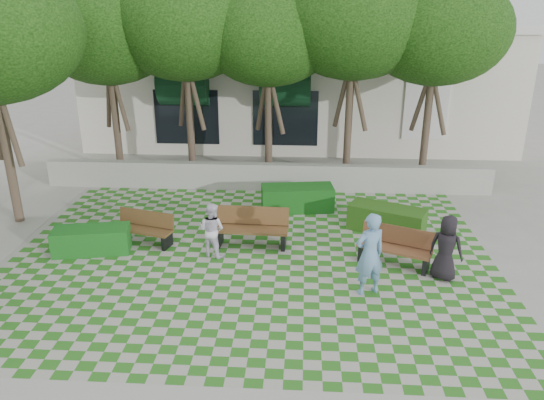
# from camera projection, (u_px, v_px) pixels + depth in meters

# --- Properties ---
(ground) EXTENTS (90.00, 90.00, 0.00)m
(ground) POSITION_uv_depth(u_px,v_px,m) (247.00, 279.00, 12.32)
(ground) COLOR gray
(ground) RESTS_ON ground
(lawn) EXTENTS (12.00, 12.00, 0.00)m
(lawn) POSITION_uv_depth(u_px,v_px,m) (251.00, 259.00, 13.25)
(lawn) COLOR #2B721E
(lawn) RESTS_ON ground
(retaining_wall) EXTENTS (15.00, 0.36, 0.90)m
(retaining_wall) POSITION_uv_depth(u_px,v_px,m) (266.00, 177.00, 17.94)
(retaining_wall) COLOR #9E9B93
(retaining_wall) RESTS_ON ground
(bench_east) EXTENTS (1.84, 1.23, 0.92)m
(bench_east) POSITION_uv_depth(u_px,v_px,m) (395.00, 247.00, 12.85)
(bench_east) COLOR brown
(bench_east) RESTS_ON ground
(bench_mid) EXTENTS (1.93, 0.71, 1.00)m
(bench_mid) POSITION_uv_depth(u_px,v_px,m) (252.00, 228.00, 13.84)
(bench_mid) COLOR brown
(bench_mid) RESTS_ON ground
(bench_west) EXTENTS (1.71, 0.97, 0.85)m
(bench_west) POSITION_uv_depth(u_px,v_px,m) (144.00, 229.00, 13.98)
(bench_west) COLOR #4F351B
(bench_west) RESTS_ON ground
(hedge_east) EXTENTS (2.22, 1.60, 0.72)m
(hedge_east) POSITION_uv_depth(u_px,v_px,m) (387.00, 219.00, 14.71)
(hedge_east) COLOR #1F4612
(hedge_east) RESTS_ON ground
(hedge_midright) EXTENTS (2.26, 1.15, 0.76)m
(hedge_midright) POSITION_uv_depth(u_px,v_px,m) (297.00, 198.00, 16.20)
(hedge_midright) COLOR #144D17
(hedge_midright) RESTS_ON ground
(hedge_west) EXTENTS (1.99, 1.09, 0.66)m
(hedge_west) POSITION_uv_depth(u_px,v_px,m) (92.00, 240.00, 13.50)
(hedge_west) COLOR #16531B
(hedge_west) RESTS_ON ground
(person_blue) EXTENTS (0.82, 0.69, 1.90)m
(person_blue) POSITION_uv_depth(u_px,v_px,m) (370.00, 254.00, 11.39)
(person_blue) COLOR #6996C0
(person_blue) RESTS_ON ground
(person_dark) EXTENTS (0.91, 0.81, 1.56)m
(person_dark) POSITION_uv_depth(u_px,v_px,m) (446.00, 248.00, 12.06)
(person_dark) COLOR black
(person_dark) RESTS_ON ground
(person_white) EXTENTS (0.84, 0.75, 1.41)m
(person_white) POSITION_uv_depth(u_px,v_px,m) (212.00, 230.00, 13.20)
(person_white) COLOR white
(person_white) RESTS_ON ground
(tree_row) EXTENTS (17.70, 13.40, 7.41)m
(tree_row) POSITION_uv_depth(u_px,v_px,m) (204.00, 31.00, 16.13)
(tree_row) COLOR #47382B
(tree_row) RESTS_ON ground
(building) EXTENTS (18.00, 8.92, 5.15)m
(building) POSITION_uv_depth(u_px,v_px,m) (298.00, 81.00, 24.50)
(building) COLOR silver
(building) RESTS_ON ground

